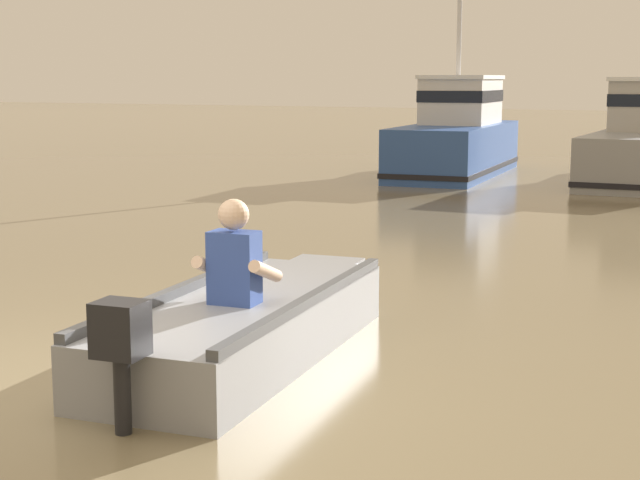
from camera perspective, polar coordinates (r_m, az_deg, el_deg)
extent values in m
plane|color=#7A6B4C|center=(6.57, -16.97, -8.92)|extent=(120.00, 120.00, 0.00)
cube|color=gray|center=(7.16, -4.45, -5.18)|extent=(1.42, 3.20, 0.44)
cube|color=gray|center=(8.72, 0.35, -2.51)|extent=(0.64, 0.46, 0.42)
cube|color=#4D4E51|center=(7.33, -8.10, -2.90)|extent=(0.40, 3.03, 0.08)
cube|color=#4D4E51|center=(6.91, -0.63, -3.56)|extent=(0.40, 3.03, 0.08)
cube|color=#A0A2A8|center=(7.03, -4.81, -3.95)|extent=(1.04, 0.39, 0.06)
cylinder|color=black|center=(5.76, -11.47, -8.49)|extent=(0.11, 0.11, 0.54)
cube|color=black|center=(5.66, -11.59, -5.11)|extent=(0.30, 0.27, 0.32)
cube|color=#334C99|center=(6.92, -5.02, -1.62)|extent=(0.36, 0.26, 0.52)
sphere|color=beige|center=(6.86, -5.07, 1.50)|extent=(0.22, 0.22, 0.22)
cylinder|color=beige|center=(7.07, -6.46, -1.58)|extent=(0.13, 0.43, 0.23)
cylinder|color=beige|center=(6.88, -3.19, -1.83)|extent=(0.13, 0.43, 0.23)
cube|color=#2D519E|center=(20.83, 7.89, 5.23)|extent=(2.18, 5.24, 1.06)
cube|color=black|center=(20.85, 7.87, 4.28)|extent=(2.22, 5.29, 0.10)
cube|color=silver|center=(21.23, 8.25, 8.01)|extent=(1.53, 2.26, 0.94)
cube|color=black|center=(21.22, 8.26, 8.33)|extent=(1.56, 2.29, 0.24)
cube|color=white|center=(21.22, 8.28, 9.39)|extent=(1.61, 2.37, 0.08)
cylinder|color=silver|center=(20.90, 8.09, 10.34)|extent=(0.10, 0.10, 2.65)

